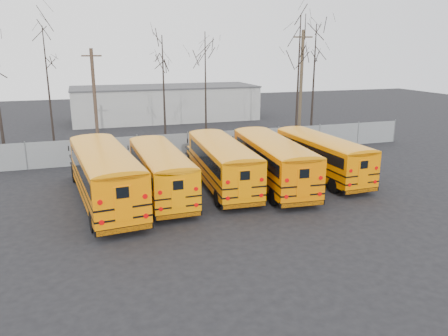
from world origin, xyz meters
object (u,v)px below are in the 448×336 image
object	(u,v)px
bus_c	(221,160)
bus_d	(272,158)
bus_b	(160,168)
bus_e	(320,153)
bus_a	(104,171)
utility_pole_left	(95,103)
utility_pole_right	(301,83)

from	to	relation	value
bus_c	bus_d	world-z (taller)	bus_d
bus_b	bus_e	world-z (taller)	bus_b
bus_a	bus_d	world-z (taller)	bus_a
bus_a	bus_d	distance (m)	10.32
bus_a	bus_c	distance (m)	7.24
bus_a	utility_pole_left	distance (m)	12.12
bus_a	bus_b	size ratio (longest dim) A/B	1.13
utility_pole_left	bus_d	bearing A→B (deg)	-38.15
bus_a	bus_c	xyz separation A→B (m)	(7.17, 1.02, -0.15)
bus_b	bus_d	xyz separation A→B (m)	(7.12, -0.20, 0.11)
utility_pole_left	bus_c	bearing A→B (deg)	-46.64
bus_c	utility_pole_right	size ratio (longest dim) A/B	1.07
bus_e	bus_c	bearing A→B (deg)	178.23
bus_a	utility_pole_left	world-z (taller)	utility_pole_left
bus_b	utility_pole_right	bearing A→B (deg)	39.88
bus_d	bus_e	world-z (taller)	bus_d
bus_d	bus_e	xyz separation A→B (m)	(3.90, 0.72, -0.12)
bus_b	bus_e	distance (m)	11.04
bus_c	utility_pole_right	world-z (taller)	utility_pole_right
bus_b	utility_pole_right	size ratio (longest dim) A/B	1.03
bus_a	bus_e	xyz separation A→B (m)	(14.22, 1.05, -0.22)
bus_a	utility_pole_right	distance (m)	25.23
bus_b	utility_pole_left	size ratio (longest dim) A/B	1.24
bus_a	utility_pole_left	size ratio (longest dim) A/B	1.40
bus_b	utility_pole_left	world-z (taller)	utility_pole_left
utility_pole_right	bus_e	bearing A→B (deg)	-99.33
bus_b	bus_c	size ratio (longest dim) A/B	0.96
bus_a	bus_c	size ratio (longest dim) A/B	1.09
bus_c	utility_pole_left	size ratio (longest dim) A/B	1.28
bus_b	bus_d	distance (m)	7.12
bus_b	utility_pole_left	distance (m)	12.03
bus_d	bus_e	size ratio (longest dim) A/B	1.08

